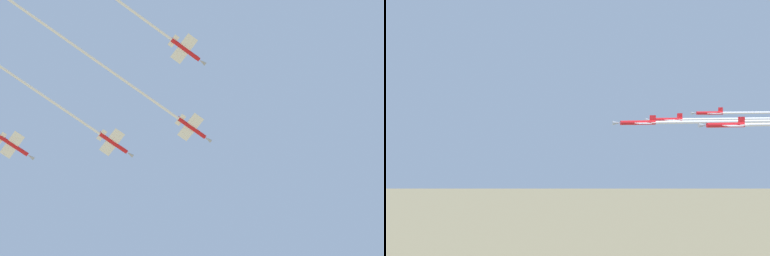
{
  "view_description": "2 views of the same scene",
  "coord_description": "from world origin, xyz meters",
  "views": [
    {
      "loc": [
        62.59,
        -23.22,
        2.27
      ],
      "look_at": [
        4.21,
        3.57,
        168.99
      ],
      "focal_mm": 67.9,
      "sensor_mm": 36.0,
      "label": 1
    },
    {
      "loc": [
        -111.57,
        18.36,
        174.64
      ],
      "look_at": [
        -2.45,
        16.98,
        168.2
      ],
      "focal_mm": 48.98,
      "sensor_mm": 36.0,
      "label": 2
    }
  ],
  "objects": [
    {
      "name": "jet_starboard_inner",
      "position": [
        26.25,
        -27.21,
        168.9
      ],
      "size": [
        17.11,
        65.73,
        2.12
      ],
      "rotation": [
        0.0,
        0.0,
        0.21
      ],
      "color": "red"
    },
    {
      "name": "jet_lead",
      "position": [
        10.39,
        -24.75,
        168.99
      ],
      "size": [
        20.48,
        81.18,
        2.12
      ],
      "rotation": [
        0.0,
        0.0,
        0.21
      ],
      "color": "red"
    }
  ]
}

